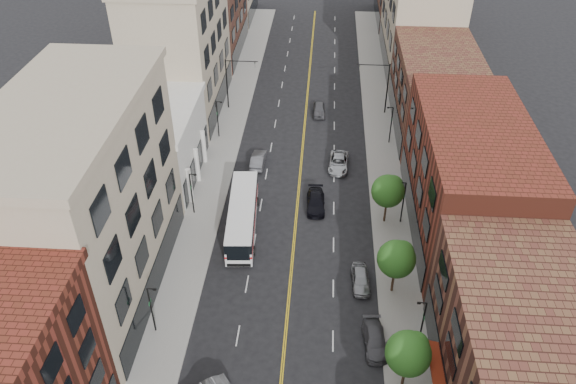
% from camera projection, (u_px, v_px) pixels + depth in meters
% --- Properties ---
extents(sidewalk_left, '(4.00, 110.00, 0.15)m').
position_uv_depth(sidewalk_left, '(220.00, 158.00, 69.13)').
color(sidewalk_left, gray).
rests_on(sidewalk_left, ground).
extents(sidewalk_right, '(4.00, 110.00, 0.15)m').
position_uv_depth(sidewalk_right, '(384.00, 164.00, 68.02)').
color(sidewalk_right, gray).
rests_on(sidewalk_right, ground).
extents(bldg_l_tanoffice, '(10.00, 22.00, 18.00)m').
position_uv_depth(bldg_l_tanoffice, '(85.00, 208.00, 46.57)').
color(bldg_l_tanoffice, tan).
rests_on(bldg_l_tanoffice, ground).
extents(bldg_l_white, '(10.00, 14.00, 8.00)m').
position_uv_depth(bldg_l_white, '(151.00, 146.00, 63.98)').
color(bldg_l_white, silver).
rests_on(bldg_l_white, ground).
extents(bldg_l_far_a, '(10.00, 20.00, 18.00)m').
position_uv_depth(bldg_l_far_a, '(180.00, 46.00, 74.64)').
color(bldg_l_far_a, tan).
rests_on(bldg_l_far_a, ground).
extents(bldg_l_far_b, '(10.00, 20.00, 15.00)m').
position_uv_depth(bldg_l_far_b, '(208.00, 8.00, 91.56)').
color(bldg_l_far_b, brown).
rests_on(bldg_l_far_b, ground).
extents(bldg_r_mid, '(10.00, 22.00, 12.00)m').
position_uv_depth(bldg_r_mid, '(469.00, 178.00, 55.28)').
color(bldg_r_mid, '#5C2418').
rests_on(bldg_r_mid, ground).
extents(bldg_r_far_a, '(10.00, 20.00, 10.00)m').
position_uv_depth(bldg_r_far_a, '(437.00, 92.00, 72.72)').
color(bldg_r_far_a, brown).
rests_on(bldg_r_far_a, ground).
extents(bldg_r_far_b, '(10.00, 22.00, 14.00)m').
position_uv_depth(bldg_r_far_b, '(419.00, 20.00, 88.36)').
color(bldg_r_far_b, tan).
rests_on(bldg_r_far_b, ground).
extents(tree_r_1, '(3.40, 3.40, 5.59)m').
position_uv_depth(tree_r_1, '(409.00, 352.00, 40.84)').
color(tree_r_1, black).
rests_on(tree_r_1, sidewalk_right).
extents(tree_r_2, '(3.40, 3.40, 5.59)m').
position_uv_depth(tree_r_2, '(397.00, 258.00, 48.86)').
color(tree_r_2, black).
rests_on(tree_r_2, sidewalk_right).
extents(tree_r_3, '(3.40, 3.40, 5.59)m').
position_uv_depth(tree_r_3, '(389.00, 190.00, 56.88)').
color(tree_r_3, black).
rests_on(tree_r_3, sidewalk_right).
extents(lamp_l_1, '(0.81, 0.55, 5.05)m').
position_uv_depth(lamp_l_1, '(152.00, 307.00, 45.82)').
color(lamp_l_1, black).
rests_on(lamp_l_1, sidewalk_left).
extents(lamp_l_2, '(0.81, 0.55, 5.05)m').
position_uv_depth(lamp_l_2, '(192.00, 191.00, 58.64)').
color(lamp_l_2, black).
rests_on(lamp_l_2, sidewalk_left).
extents(lamp_l_3, '(0.81, 0.55, 5.05)m').
position_uv_depth(lamp_l_3, '(218.00, 117.00, 71.47)').
color(lamp_l_3, black).
rests_on(lamp_l_3, sidewalk_left).
extents(lamp_r_1, '(0.81, 0.55, 5.05)m').
position_uv_depth(lamp_r_1, '(422.00, 322.00, 44.60)').
color(lamp_r_1, black).
rests_on(lamp_r_1, sidewalk_right).
extents(lamp_r_2, '(0.81, 0.55, 5.05)m').
position_uv_depth(lamp_r_2, '(403.00, 200.00, 57.42)').
color(lamp_r_2, black).
rests_on(lamp_r_2, sidewalk_right).
extents(lamp_r_3, '(0.81, 0.55, 5.05)m').
position_uv_depth(lamp_r_3, '(391.00, 123.00, 70.25)').
color(lamp_r_3, black).
rests_on(lamp_r_3, sidewalk_right).
extents(signal_mast_left, '(4.49, 0.18, 7.20)m').
position_uv_depth(signal_mast_left, '(232.00, 78.00, 76.85)').
color(signal_mast_left, black).
rests_on(signal_mast_left, sidewalk_left).
extents(signal_mast_right, '(4.49, 0.18, 7.20)m').
position_uv_depth(signal_mast_right, '(383.00, 83.00, 75.71)').
color(signal_mast_right, black).
rests_on(signal_mast_right, sidewalk_right).
extents(city_bus, '(3.50, 12.15, 3.08)m').
position_uv_depth(city_bus, '(242.00, 215.00, 57.38)').
color(city_bus, white).
rests_on(city_bus, ground).
extents(car_parked_mid, '(2.18, 4.57, 1.28)m').
position_uv_depth(car_parked_mid, '(375.00, 340.00, 46.03)').
color(car_parked_mid, '#47464B').
rests_on(car_parked_mid, ground).
extents(car_parked_far, '(1.85, 4.16, 1.39)m').
position_uv_depth(car_parked_far, '(361.00, 279.00, 51.55)').
color(car_parked_far, gray).
rests_on(car_parked_far, ground).
extents(car_lane_behind, '(1.66, 4.42, 1.44)m').
position_uv_depth(car_lane_behind, '(258.00, 160.00, 67.61)').
color(car_lane_behind, '#525358').
rests_on(car_lane_behind, ground).
extents(car_lane_a, '(2.14, 4.88, 1.39)m').
position_uv_depth(car_lane_a, '(316.00, 202.00, 60.92)').
color(car_lane_a, black).
rests_on(car_lane_a, ground).
extents(car_lane_b, '(2.64, 5.18, 1.40)m').
position_uv_depth(car_lane_b, '(339.00, 162.00, 67.15)').
color(car_lane_b, '#ABAEB3').
rests_on(car_lane_b, ground).
extents(car_lane_c, '(1.79, 4.24, 1.43)m').
position_uv_depth(car_lane_c, '(319.00, 109.00, 77.86)').
color(car_lane_c, '#4E4E53').
rests_on(car_lane_c, ground).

